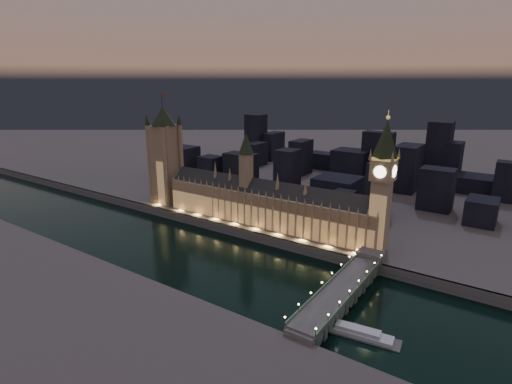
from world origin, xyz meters
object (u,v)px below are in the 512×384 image
Objects in this scene: palace_of_westminster at (264,204)px; elizabeth_tower at (383,176)px; westminster_bridge at (344,291)px; river_boat at (358,333)px; victoria_tower at (165,150)px.

elizabeth_tower reaches higher than palace_of_westminster.
palace_of_westminster reaches higher than westminster_bridge.
elizabeth_tower is 2.28× the size of river_boat.
victoria_tower is 0.96× the size of westminster_bridge.
victoria_tower reaches higher than elizabeth_tower.
elizabeth_tower is 115.85m from river_boat.
palace_of_westminster is 4.51× the size of river_boat.
palace_of_westminster is 106.21m from elizabeth_tower.
victoria_tower reaches higher than river_boat.
victoria_tower is 264.54m from river_boat.
westminster_bridge reaches higher than river_boat.
palace_of_westminster is 1.98× the size of elizabeth_tower.
palace_of_westminster is at bearing 141.93° from river_boat.
victoria_tower reaches higher than westminster_bridge.
river_boat is at bearing -38.07° from palace_of_westminster.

